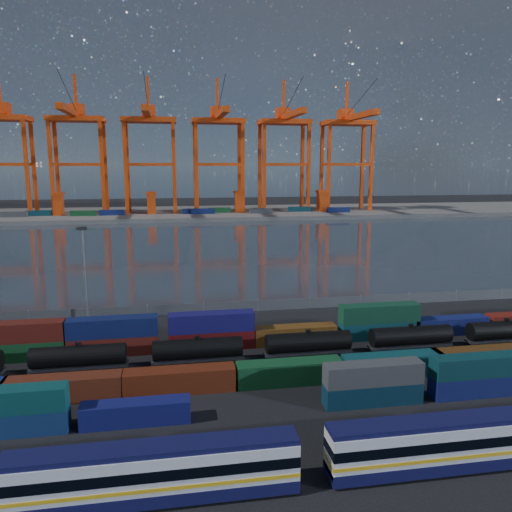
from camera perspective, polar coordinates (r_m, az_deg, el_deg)
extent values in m
plane|color=black|center=(67.25, 4.42, -13.05)|extent=(700.00, 700.00, 0.00)
plane|color=#29313B|center=(167.63, -4.32, 1.21)|extent=(700.00, 700.00, 0.00)
cube|color=#514F4C|center=(271.43, -6.44, 4.91)|extent=(700.00, 70.00, 2.00)
cone|color=#1E2630|center=(1686.22, -16.72, 17.94)|extent=(1100.00, 1100.00, 520.00)
cone|color=#1E2630|center=(1685.98, -2.40, 17.33)|extent=(1040.00, 1040.00, 460.00)
cone|color=#1E2630|center=(1777.68, 11.00, 15.50)|extent=(960.00, 960.00, 380.00)
cone|color=#1E2630|center=(1924.04, 21.04, 13.41)|extent=(840.00, 840.00, 300.00)
cube|color=silver|center=(44.01, -11.47, -22.93)|extent=(23.18, 2.78, 3.52)
cube|color=#10103A|center=(45.05, -11.38, -24.91)|extent=(23.18, 2.84, 1.11)
cube|color=#10103A|center=(42.95, -11.57, -20.71)|extent=(23.18, 2.50, 0.46)
cube|color=gold|center=(44.42, -11.43, -23.74)|extent=(23.21, 2.87, 0.33)
cube|color=black|center=(43.81, -11.49, -22.53)|extent=(23.21, 2.87, 0.93)
cube|color=black|center=(46.40, -22.48, -25.16)|extent=(2.78, 1.85, 0.65)
cube|color=black|center=(45.73, -0.08, -24.86)|extent=(2.78, 1.85, 0.65)
cube|color=silver|center=(50.15, 21.75, -19.04)|extent=(23.18, 2.78, 3.52)
cube|color=#10103A|center=(51.06, 21.60, -20.86)|extent=(23.18, 2.84, 1.11)
cube|color=#10103A|center=(49.22, 21.91, -17.01)|extent=(23.18, 2.50, 0.46)
cube|color=gold|center=(50.51, 21.69, -19.77)|extent=(23.21, 2.87, 0.33)
cube|color=black|center=(49.97, 21.78, -18.67)|extent=(23.21, 2.87, 0.93)
cube|color=black|center=(48.05, 12.51, -23.20)|extent=(2.78, 1.85, 0.65)
cube|color=navy|center=(58.26, -26.27, -16.71)|extent=(11.27, 2.29, 2.44)
cube|color=#0D4547|center=(57.23, -26.47, -14.52)|extent=(11.27, 2.29, 2.44)
cube|color=navy|center=(56.01, -13.56, -17.00)|extent=(11.27, 2.29, 2.44)
cube|color=#0B2A3E|center=(59.99, 13.17, -15.05)|extent=(11.27, 2.29, 2.44)
cube|color=#434548|center=(58.99, 13.27, -12.91)|extent=(11.27, 2.29, 2.44)
cube|color=navy|center=(65.80, 23.88, -13.34)|extent=(11.27, 2.29, 2.44)
cube|color=#0B373C|center=(64.89, 24.04, -11.36)|extent=(11.27, 2.29, 2.44)
cube|color=#5A2212|center=(63.22, -21.17, -13.93)|extent=(13.16, 2.68, 2.85)
cube|color=#5D200E|center=(61.91, -8.70, -13.85)|extent=(13.16, 2.68, 2.85)
cube|color=#144B25|center=(63.44, 3.83, -13.13)|extent=(13.16, 2.68, 2.85)
cube|color=#0D4146|center=(67.75, 15.39, -11.92)|extent=(13.16, 2.68, 2.85)
cube|color=#4F2D0F|center=(73.62, 24.28, -10.66)|extent=(13.16, 2.68, 2.85)
cube|color=#134720|center=(77.58, -25.49, -9.74)|extent=(12.54, 2.55, 2.72)
cube|color=#561711|center=(76.74, -25.65, -7.83)|extent=(12.54, 2.55, 2.72)
cube|color=#5C1912|center=(75.07, -15.97, -9.76)|extent=(12.54, 2.55, 2.72)
cube|color=#0F184C|center=(74.20, -16.07, -7.79)|extent=(12.54, 2.55, 2.72)
cube|color=#590D0E|center=(74.76, -5.09, -9.47)|extent=(12.54, 2.55, 2.72)
cube|color=navy|center=(73.89, -5.12, -7.49)|extent=(12.54, 2.55, 2.72)
cube|color=brown|center=(76.71, 4.48, -8.94)|extent=(12.54, 2.55, 2.72)
cube|color=#0E3F4B|center=(80.92, 13.85, -8.18)|extent=(12.54, 2.55, 2.72)
cube|color=#11432A|center=(80.11, 13.93, -6.33)|extent=(12.54, 2.55, 2.72)
cube|color=navy|center=(86.26, 21.20, -7.43)|extent=(12.54, 2.55, 2.72)
cylinder|color=black|center=(70.38, -19.60, -10.68)|extent=(12.06, 2.69, 2.69)
cylinder|color=black|center=(69.88, -19.68, -9.54)|extent=(0.74, 0.74, 0.46)
cube|color=black|center=(70.92, -19.53, -11.80)|extent=(12.52, 1.86, 0.37)
cube|color=black|center=(71.90, -22.86, -12.04)|extent=(2.32, 1.67, 0.56)
cube|color=black|center=(70.44, -16.09, -12.08)|extent=(2.32, 1.67, 0.56)
cylinder|color=black|center=(69.33, -6.67, -10.44)|extent=(12.06, 2.69, 2.69)
cylinder|color=black|center=(68.82, -6.70, -9.29)|extent=(0.74, 0.74, 0.46)
cube|color=black|center=(69.88, -6.65, -11.58)|extent=(12.52, 1.86, 0.37)
cube|color=black|center=(69.96, -10.13, -11.98)|extent=(2.32, 1.67, 0.56)
cube|color=black|center=(70.32, -3.17, -11.71)|extent=(2.32, 1.67, 0.56)
cylinder|color=black|center=(71.70, 5.97, -9.71)|extent=(12.06, 2.69, 2.69)
cylinder|color=black|center=(71.21, 6.00, -8.59)|extent=(0.74, 0.74, 0.46)
cube|color=black|center=(72.23, 5.95, -10.82)|extent=(12.52, 1.86, 0.37)
cube|color=black|center=(71.41, 2.65, -11.35)|extent=(2.32, 1.67, 0.56)
cube|color=black|center=(73.54, 9.14, -10.81)|extent=(2.32, 1.67, 0.56)
cylinder|color=black|center=(77.17, 17.26, -8.66)|extent=(12.06, 2.69, 2.69)
cylinder|color=black|center=(76.71, 17.32, -7.61)|extent=(0.74, 0.74, 0.46)
cube|color=black|center=(77.66, 17.20, -9.70)|extent=(12.52, 1.86, 0.37)
cube|color=black|center=(76.05, 14.33, -10.28)|extent=(2.32, 1.67, 0.56)
cube|color=black|center=(79.70, 19.90, -9.62)|extent=(2.32, 1.67, 0.56)
cylinder|color=black|center=(85.15, 26.69, -7.53)|extent=(12.06, 2.69, 2.69)
cylinder|color=black|center=(84.74, 26.77, -6.57)|extent=(0.74, 0.74, 0.46)
cube|color=black|center=(85.59, 26.60, -8.47)|extent=(12.52, 1.86, 0.37)
cube|color=black|center=(83.36, 24.24, -9.04)|extent=(2.32, 1.67, 0.56)
cube|color=#595B5E|center=(92.74, 0.21, -5.70)|extent=(160.00, 0.06, 2.00)
cylinder|color=slate|center=(94.71, -24.53, -6.26)|extent=(0.12, 0.12, 2.20)
cylinder|color=slate|center=(92.61, -18.51, -6.21)|extent=(0.12, 0.12, 2.20)
cylinder|color=slate|center=(91.56, -12.29, -6.09)|extent=(0.12, 0.12, 2.20)
cylinder|color=slate|center=(91.59, -6.00, -5.90)|extent=(0.12, 0.12, 2.20)
cylinder|color=slate|center=(92.72, 0.21, -5.64)|extent=(0.12, 0.12, 2.20)
cylinder|color=slate|center=(94.89, 6.19, -5.32)|extent=(0.12, 0.12, 2.20)
cylinder|color=slate|center=(98.03, 11.85, -4.97)|extent=(0.12, 0.12, 2.20)
cylinder|color=slate|center=(102.06, 17.10, -4.61)|extent=(0.12, 0.12, 2.20)
cylinder|color=slate|center=(106.88, 21.90, -4.23)|extent=(0.12, 0.12, 2.20)
cylinder|color=slate|center=(112.39, 26.27, -3.87)|extent=(0.12, 0.12, 2.20)
cylinder|color=slate|center=(89.01, -18.96, -2.31)|extent=(0.36, 0.36, 16.00)
cube|color=black|center=(87.64, -19.28, 2.99)|extent=(1.60, 0.40, 0.60)
cube|color=#E54310|center=(267.02, -24.72, 8.97)|extent=(1.73, 1.73, 48.74)
cube|color=#E54310|center=(279.61, -24.04, 9.04)|extent=(1.73, 1.73, 48.74)
cube|color=#E54310|center=(270.28, -27.23, 9.30)|extent=(23.83, 1.52, 1.52)
cube|color=#E54310|center=(282.72, -26.44, 9.36)|extent=(23.83, 1.52, 1.52)
cube|color=#E54310|center=(277.37, -27.21, 13.85)|extent=(27.08, 15.16, 2.38)
cube|color=#E54310|center=(281.93, -27.02, 14.79)|extent=(6.50, 8.66, 5.42)
cube|color=#E54310|center=(264.41, -22.35, 9.13)|extent=(1.73, 1.73, 48.74)
cube|color=#E54310|center=(277.12, -21.77, 9.19)|extent=(1.73, 1.73, 48.74)
cube|color=#E54310|center=(260.35, -17.16, 9.44)|extent=(1.73, 1.73, 48.74)
cube|color=#E54310|center=(273.25, -16.82, 9.48)|extent=(1.73, 1.73, 48.74)
cube|color=#E54310|center=(262.11, -19.81, 9.82)|extent=(23.83, 1.52, 1.52)
cube|color=#E54310|center=(274.92, -19.34, 9.85)|extent=(23.83, 1.52, 1.52)
cube|color=#E54310|center=(269.41, -19.86, 14.50)|extent=(27.08, 15.16, 2.38)
cube|color=#E54310|center=(256.84, -20.41, 15.18)|extent=(3.25, 51.98, 2.71)
cube|color=#E54310|center=(274.10, -19.77, 15.45)|extent=(6.50, 8.66, 5.42)
cube|color=#E54310|center=(272.90, -19.96, 17.18)|extent=(1.30, 1.30, 17.33)
cylinder|color=black|center=(255.13, -20.63, 16.92)|extent=(0.26, 44.58, 14.71)
cube|color=#E54310|center=(259.18, -14.68, 9.56)|extent=(1.73, 1.73, 48.74)
cube|color=#E54310|center=(272.14, -14.45, 9.59)|extent=(1.73, 1.73, 48.74)
cube|color=#E54310|center=(258.29, -9.33, 9.75)|extent=(1.73, 1.73, 48.74)
cube|color=#E54310|center=(271.29, -9.36, 9.78)|extent=(1.73, 1.73, 48.74)
cube|color=#E54310|center=(258.45, -12.03, 10.20)|extent=(23.83, 1.52, 1.52)
cube|color=#E54310|center=(271.44, -11.93, 10.21)|extent=(23.83, 1.52, 1.52)
cube|color=#E54310|center=(265.86, -12.16, 14.93)|extent=(27.08, 15.16, 2.38)
cube|color=#E54310|center=(253.12, -12.30, 15.66)|extent=(3.25, 51.98, 2.71)
cube|color=#E54310|center=(270.61, -12.17, 15.89)|extent=(6.50, 8.66, 5.42)
cube|color=#E54310|center=(269.39, -12.25, 17.65)|extent=(1.30, 1.30, 17.33)
cylinder|color=black|center=(251.38, -12.40, 17.44)|extent=(0.26, 44.58, 14.71)
cube|color=#E54310|center=(258.63, -6.82, 9.82)|extent=(1.73, 1.73, 48.74)
cube|color=#E54310|center=(271.61, -6.97, 9.84)|extent=(1.73, 1.73, 48.74)
cube|color=#E54310|center=(260.96, -1.51, 9.89)|extent=(1.73, 1.73, 48.74)
cube|color=#E54310|center=(273.83, -1.91, 9.91)|extent=(1.73, 1.73, 48.74)
cube|color=#E54310|center=(259.51, -4.16, 10.40)|extent=(23.83, 1.52, 1.52)
cube|color=#E54310|center=(272.45, -4.43, 10.40)|extent=(23.83, 1.52, 1.52)
cube|color=#E54310|center=(266.89, -4.37, 15.11)|extent=(27.08, 15.16, 2.38)
cube|color=#E54310|center=(254.20, -4.09, 15.84)|extent=(3.25, 51.98, 2.71)
cube|color=#E54310|center=(271.63, -4.47, 16.06)|extent=(6.50, 8.66, 5.42)
cube|color=#E54310|center=(270.41, -4.45, 17.82)|extent=(1.30, 1.30, 17.33)
cylinder|color=black|center=(252.46, -4.05, 17.61)|extent=(0.26, 44.58, 14.71)
cube|color=#E54310|center=(262.78, 0.94, 9.90)|extent=(1.73, 1.73, 48.74)
cube|color=#E54310|center=(275.57, 0.43, 9.92)|extent=(1.73, 1.73, 48.74)
cube|color=#E54310|center=(268.20, 6.02, 9.85)|extent=(1.73, 1.73, 48.74)
cube|color=#E54310|center=(280.74, 5.30, 9.89)|extent=(1.73, 1.73, 48.74)
cube|color=#E54310|center=(265.23, 3.51, 10.41)|extent=(23.83, 1.52, 1.52)
cube|color=#E54310|center=(277.90, 2.89, 10.41)|extent=(23.83, 1.52, 1.52)
cube|color=#E54310|center=(272.45, 3.24, 15.03)|extent=(27.08, 15.16, 2.38)
cube|color=#E54310|center=(260.03, 3.91, 15.72)|extent=(3.25, 51.98, 2.71)
cube|color=#E54310|center=(277.09, 3.04, 15.96)|extent=(6.50, 8.66, 5.42)
cube|color=#E54310|center=(275.90, 3.17, 17.69)|extent=(1.30, 1.30, 17.33)
cylinder|color=black|center=(258.34, 4.07, 17.45)|extent=(0.26, 44.58, 14.71)
cube|color=#E54310|center=(271.42, 8.33, 9.81)|extent=(1.73, 1.73, 48.74)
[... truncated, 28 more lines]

